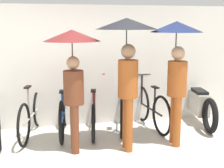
# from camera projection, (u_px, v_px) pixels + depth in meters

# --- Properties ---
(back_wall) EXTENTS (11.96, 0.12, 2.40)m
(back_wall) POSITION_uv_depth(u_px,v_px,m) (75.00, 66.00, 6.21)
(back_wall) COLOR silver
(back_wall) RESTS_ON ground
(parked_bicycle_1) EXTENTS (0.54, 1.79, 1.01)m
(parked_bicycle_1) POSITION_uv_depth(u_px,v_px,m) (32.00, 115.00, 5.74)
(parked_bicycle_1) COLOR black
(parked_bicycle_1) RESTS_ON ground
(parked_bicycle_2) EXTENTS (0.44, 1.76, 1.11)m
(parked_bicycle_2) POSITION_uv_depth(u_px,v_px,m) (63.00, 113.00, 5.80)
(parked_bicycle_2) COLOR black
(parked_bicycle_2) RESTS_ON ground
(parked_bicycle_3) EXTENTS (0.50, 1.75, 1.05)m
(parked_bicycle_3) POSITION_uv_depth(u_px,v_px,m) (94.00, 114.00, 5.92)
(parked_bicycle_3) COLOR black
(parked_bicycle_3) RESTS_ON ground
(parked_bicycle_4) EXTENTS (0.60, 1.74, 1.03)m
(parked_bicycle_4) POSITION_uv_depth(u_px,v_px,m) (122.00, 110.00, 6.14)
(parked_bicycle_4) COLOR black
(parked_bicycle_4) RESTS_ON ground
(parked_bicycle_5) EXTENTS (0.44, 1.70, 1.01)m
(parked_bicycle_5) POSITION_uv_depth(u_px,v_px,m) (151.00, 108.00, 6.16)
(parked_bicycle_5) COLOR black
(parked_bicycle_5) RESTS_ON ground
(pedestrian_leading) EXTENTS (0.90, 0.90, 1.95)m
(pedestrian_leading) POSITION_uv_depth(u_px,v_px,m) (73.00, 59.00, 4.88)
(pedestrian_leading) COLOR brown
(pedestrian_leading) RESTS_ON ground
(pedestrian_center) EXTENTS (0.99, 0.99, 2.13)m
(pedestrian_center) POSITION_uv_depth(u_px,v_px,m) (127.00, 48.00, 4.92)
(pedestrian_center) COLOR #9E4C1E
(pedestrian_center) RESTS_ON ground
(pedestrian_trailing) EXTENTS (0.87, 0.87, 2.08)m
(pedestrian_trailing) POSITION_uv_depth(u_px,v_px,m) (177.00, 53.00, 5.14)
(pedestrian_trailing) COLOR #9E4C1E
(pedestrian_trailing) RESTS_ON ground
(motorcycle) EXTENTS (0.63, 1.99, 0.90)m
(motorcycle) POSITION_uv_depth(u_px,v_px,m) (199.00, 104.00, 6.50)
(motorcycle) COLOR black
(motorcycle) RESTS_ON ground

